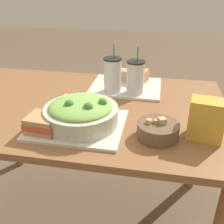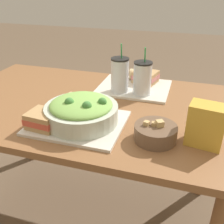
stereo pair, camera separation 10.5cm
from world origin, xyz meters
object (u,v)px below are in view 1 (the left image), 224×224
salad_bowl (81,112)px  soup_bowl (158,130)px  napkin_folded (85,102)px  drink_cup_red (135,78)px  sandwich_far (136,76)px  baguette_far (130,73)px  sandwich_near (43,123)px  drink_cup_dark (113,76)px  baguette_near (79,104)px  chip_bag (206,120)px

salad_bowl → soup_bowl: bearing=-5.3°
salad_bowl → napkin_folded: bearing=102.6°
soup_bowl → drink_cup_red: bearing=108.6°
sandwich_far → baguette_far: bearing=147.8°
soup_bowl → sandwich_near: bearing=-172.9°
baguette_far → drink_cup_dark: (-0.07, -0.21, 0.05)m
drink_cup_dark → baguette_near: bearing=-113.5°
sandwich_far → drink_cup_dark: drink_cup_dark is taller
sandwich_near → drink_cup_dark: drink_cup_dark is taller
sandwich_far → drink_cup_dark: size_ratio=0.61×
drink_cup_dark → napkin_folded: 0.20m
baguette_near → drink_cup_dark: bearing=-3.4°
salad_bowl → sandwich_far: salad_bowl is taller
sandwich_far → drink_cup_dark: 0.20m
sandwich_far → baguette_far: sandwich_far is taller
sandwich_far → baguette_far: 0.05m
sandwich_near → baguette_far: 0.69m
soup_bowl → sandwich_near: soup_bowl is taller
salad_bowl → drink_cup_red: 0.40m
salad_bowl → sandwich_far: bearing=72.4°
chip_bag → napkin_folded: size_ratio=0.86×
baguette_near → salad_bowl: bearing=-138.8°
chip_bag → napkin_folded: chip_bag is taller
salad_bowl → soup_bowl: 0.31m
soup_bowl → sandwich_far: soup_bowl is taller
sandwich_near → chip_bag: bearing=12.6°
sandwich_near → napkin_folded: bearing=80.2°
soup_bowl → baguette_near: 0.38m
sandwich_far → chip_bag: size_ratio=0.96×
chip_bag → salad_bowl: bearing=-170.9°
drink_cup_red → baguette_near: bearing=-132.6°
sandwich_near → salad_bowl: bearing=37.8°
soup_bowl → drink_cup_dark: drink_cup_dark is taller
salad_bowl → sandwich_near: bearing=-147.3°
salad_bowl → napkin_folded: size_ratio=1.63×
soup_bowl → sandwich_far: (-0.14, 0.55, 0.01)m
soup_bowl → napkin_folded: size_ratio=0.87×
salad_bowl → drink_cup_dark: drink_cup_dark is taller
salad_bowl → drink_cup_red: (0.18, 0.35, 0.03)m
chip_bag → baguette_far: bearing=131.2°
soup_bowl → chip_bag: (0.17, 0.03, 0.05)m
chip_bag → napkin_folded: 0.58m
salad_bowl → drink_cup_dark: size_ratio=1.20×
sandwich_far → baguette_near: bearing=-102.8°
soup_bowl → sandwich_near: (-0.43, -0.05, 0.01)m
sandwich_near → soup_bowl: bearing=12.2°
soup_bowl → napkin_folded: (-0.35, 0.24, -0.03)m
drink_cup_red → napkin_folded: size_ratio=1.30×
sandwich_near → napkin_folded: (0.08, 0.30, -0.04)m
salad_bowl → sandwich_near: size_ratio=2.30×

